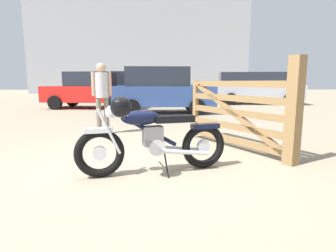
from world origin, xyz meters
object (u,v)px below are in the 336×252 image
silver_sedan_mid (139,87)px  blue_hatchback_right (165,88)px  vintage_motorcycle (151,138)px  bystander (102,91)px  timber_gate (246,112)px  white_estate_far (91,90)px  pale_sedan_back (161,90)px  red_hatchback_near (255,87)px

silver_sedan_mid → blue_hatchback_right: bearing=69.1°
vintage_motorcycle → bystander: 3.21m
timber_gate → white_estate_far: bearing=0.6°
vintage_motorcycle → white_estate_far: (-3.12, 9.38, 0.34)m
pale_sedan_back → silver_sedan_mid: bearing=103.3°
white_estate_far → timber_gate: bearing=-52.4°
blue_hatchback_right → pale_sedan_back: bearing=78.5°
timber_gate → silver_sedan_mid: size_ratio=0.57×
silver_sedan_mid → timber_gate: bearing=-72.6°
bystander → pale_sedan_back: (1.40, 4.36, -0.10)m
red_hatchback_near → pale_sedan_back: pale_sedan_back is taller
red_hatchback_near → pale_sedan_back: bearing=-132.3°
vintage_motorcycle → blue_hatchback_right: bearing=-106.1°
timber_gate → red_hatchback_near: (3.73, 10.53, 0.24)m
vintage_motorcycle → silver_sedan_mid: (-1.12, 11.86, 0.43)m
red_hatchback_near → bystander: bearing=-119.6°
vintage_motorcycle → red_hatchback_near: (5.35, 11.68, 0.45)m
white_estate_far → silver_sedan_mid: bearing=58.7°
bystander → white_estate_far: 6.74m
bystander → blue_hatchback_right: (1.65, 12.36, -0.18)m
timber_gate → white_estate_far: (-4.74, 8.23, 0.13)m
red_hatchback_near → vintage_motorcycle: bearing=-107.2°
timber_gate → bystander: size_ratio=1.37×
bystander → silver_sedan_mid: 8.95m
silver_sedan_mid → blue_hatchback_right: (1.52, 3.41, -0.08)m
timber_gate → pale_sedan_back: bearing=-15.9°
blue_hatchback_right → silver_sedan_mid: bearing=56.2°
white_estate_far → pale_sedan_back: bearing=-25.1°
white_estate_far → red_hatchback_near: (8.47, 2.30, 0.10)m
timber_gate → blue_hatchback_right: 14.18m
bystander → white_estate_far: bearing=179.0°
vintage_motorcycle → silver_sedan_mid: bearing=-99.2°
timber_gate → pale_sedan_back: 6.30m
red_hatchback_near → pale_sedan_back: 6.81m
silver_sedan_mid → pale_sedan_back: (1.27, -4.59, 0.00)m
red_hatchback_near → blue_hatchback_right: bearing=151.3°
timber_gate → blue_hatchback_right: (-1.22, 14.13, 0.13)m
bystander → silver_sedan_mid: bearing=162.0°
white_estate_far → silver_sedan_mid: 3.19m
silver_sedan_mid → pale_sedan_back: same height
timber_gate → red_hatchback_near: 11.17m
red_hatchback_near → blue_hatchback_right: (-4.95, 3.60, -0.10)m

